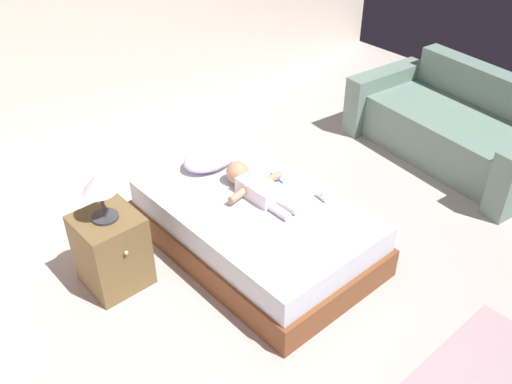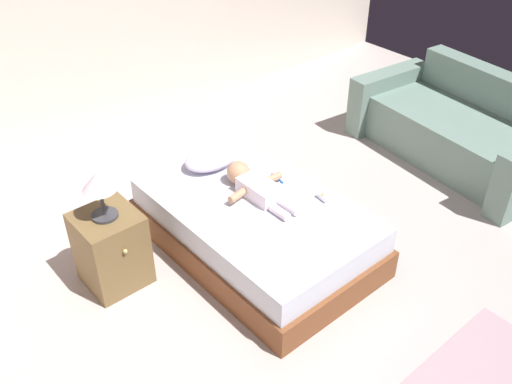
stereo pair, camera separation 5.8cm
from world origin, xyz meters
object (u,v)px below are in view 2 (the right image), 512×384
(toothbrush, at_px, (277,178))
(couch, at_px, (461,130))
(lamp, at_px, (99,184))
(baby_bottle, at_px, (323,197))
(baby, at_px, (254,185))
(nightstand, at_px, (111,249))
(pillow, at_px, (212,157))
(bed, at_px, (256,227))

(toothbrush, bearing_deg, couch, -10.18)
(lamp, height_order, baby_bottle, lamp)
(baby, distance_m, nightstand, 1.11)
(pillow, distance_m, baby_bottle, 0.96)
(pillow, relative_size, toothbrush, 3.07)
(lamp, bearing_deg, baby, -15.40)
(nightstand, distance_m, lamp, 0.55)
(couch, xyz_separation_m, baby_bottle, (-1.94, -0.06, 0.18))
(toothbrush, height_order, couch, couch)
(pillow, bearing_deg, baby, -89.29)
(lamp, distance_m, baby_bottle, 1.58)
(toothbrush, relative_size, lamp, 0.43)
(baby_bottle, bearing_deg, nightstand, 153.33)
(pillow, relative_size, lamp, 1.32)
(bed, bearing_deg, baby, 56.16)
(baby_bottle, bearing_deg, bed, 144.22)
(pillow, xyz_separation_m, toothbrush, (0.26, -0.48, -0.06))
(bed, height_order, toothbrush, toothbrush)
(baby, height_order, toothbrush, baby)
(pillow, xyz_separation_m, baby_bottle, (0.33, -0.91, -0.05))
(bed, height_order, pillow, pillow)
(baby, bearing_deg, lamp, 164.60)
(couch, xyz_separation_m, lamp, (-3.32, 0.63, 0.55))
(nightstand, height_order, lamp, lamp)
(couch, distance_m, lamp, 3.42)
(pillow, xyz_separation_m, baby, (0.01, -0.51, -0.00))
(toothbrush, bearing_deg, baby, -175.14)
(couch, height_order, nightstand, couch)
(nightstand, bearing_deg, lamp, 90.00)
(toothbrush, distance_m, baby_bottle, 0.43)
(bed, xyz_separation_m, nightstand, (-0.98, 0.40, 0.07))
(baby, distance_m, baby_bottle, 0.52)
(bed, relative_size, lamp, 5.03)
(pillow, bearing_deg, bed, -96.46)
(nightstand, distance_m, baby_bottle, 1.55)
(pillow, height_order, lamp, lamp)
(couch, relative_size, lamp, 5.61)
(lamp, bearing_deg, bed, -22.47)
(couch, distance_m, baby_bottle, 1.95)
(baby_bottle, bearing_deg, toothbrush, 98.66)
(nightstand, relative_size, lamp, 1.60)
(bed, relative_size, nightstand, 3.14)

